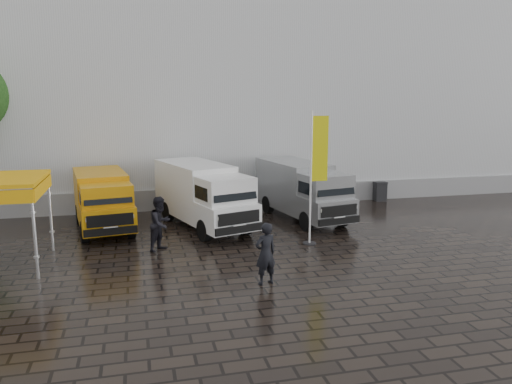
% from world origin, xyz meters
% --- Properties ---
extents(ground, '(120.00, 120.00, 0.00)m').
position_xyz_m(ground, '(0.00, 0.00, 0.00)').
color(ground, black).
rests_on(ground, ground).
extents(exhibition_hall, '(44.00, 16.00, 12.00)m').
position_xyz_m(exhibition_hall, '(2.00, 16.00, 6.00)').
color(exhibition_hall, silver).
rests_on(exhibition_hall, ground).
extents(hall_plinth, '(44.00, 0.15, 1.00)m').
position_xyz_m(hall_plinth, '(2.00, 7.95, 0.50)').
color(hall_plinth, gray).
rests_on(hall_plinth, ground).
extents(van_yellow, '(2.69, 5.27, 2.32)m').
position_xyz_m(van_yellow, '(-6.63, 4.83, 1.16)').
color(van_yellow, orange).
rests_on(van_yellow, ground).
extents(van_white, '(3.71, 6.32, 2.60)m').
position_xyz_m(van_white, '(-2.60, 4.34, 1.30)').
color(van_white, white).
rests_on(van_white, ground).
extents(van_silver, '(2.99, 6.01, 2.49)m').
position_xyz_m(van_silver, '(1.83, 4.70, 1.25)').
color(van_silver, '#9DA0A2').
rests_on(van_silver, ground).
extents(flagpole, '(0.88, 0.50, 4.89)m').
position_xyz_m(flagpole, '(1.06, 1.00, 2.72)').
color(flagpole, black).
rests_on(flagpole, ground).
extents(wheelie_bin, '(0.65, 0.65, 1.00)m').
position_xyz_m(wheelie_bin, '(7.08, 7.52, 0.50)').
color(wheelie_bin, black).
rests_on(wheelie_bin, ground).
extents(person_front, '(0.77, 0.61, 1.84)m').
position_xyz_m(person_front, '(-1.74, -2.54, 0.92)').
color(person_front, black).
rests_on(person_front, ground).
extents(person_tent, '(1.17, 1.19, 1.93)m').
position_xyz_m(person_tent, '(-4.50, 1.49, 0.97)').
color(person_tent, black).
rests_on(person_tent, ground).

